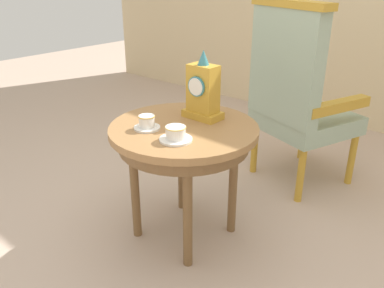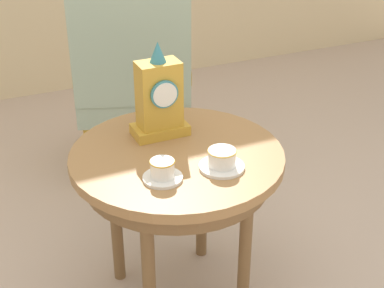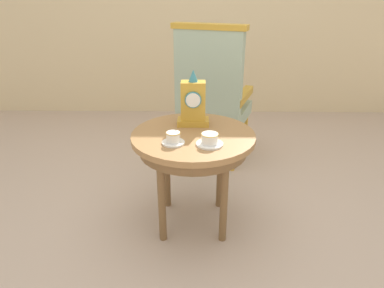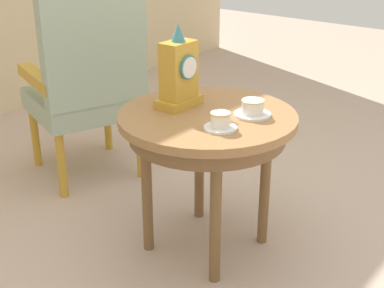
{
  "view_description": "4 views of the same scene",
  "coord_description": "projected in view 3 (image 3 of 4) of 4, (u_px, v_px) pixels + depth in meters",
  "views": [
    {
      "loc": [
        1.13,
        -1.26,
        1.3
      ],
      "look_at": [
        0.03,
        0.02,
        0.55
      ],
      "focal_mm": 37.33,
      "sensor_mm": 36.0,
      "label": 1
    },
    {
      "loc": [
        -0.67,
        -1.47,
        1.53
      ],
      "look_at": [
        -0.01,
        0.01,
        0.66
      ],
      "focal_mm": 53.29,
      "sensor_mm": 36.0,
      "label": 2
    },
    {
      "loc": [
        -0.03,
        -1.76,
        1.37
      ],
      "look_at": [
        -0.05,
        0.02,
        0.56
      ],
      "focal_mm": 32.19,
      "sensor_mm": 36.0,
      "label": 3
    },
    {
      "loc": [
        -1.67,
        -1.17,
        1.35
      ],
      "look_at": [
        -0.11,
        0.08,
        0.49
      ],
      "focal_mm": 51.24,
      "sensor_mm": 36.0,
      "label": 4
    }
  ],
  "objects": [
    {
      "name": "armchair",
      "position": [
        212.0,
        94.0,
        2.76
      ],
      "size": [
        0.69,
        0.68,
        1.14
      ],
      "color": "#9EB299",
      "rests_on": "ground"
    },
    {
      "name": "teacup_left",
      "position": [
        173.0,
        139.0,
        1.83
      ],
      "size": [
        0.12,
        0.12,
        0.07
      ],
      "color": "white",
      "rests_on": "side_table"
    },
    {
      "name": "mantel_clock",
      "position": [
        193.0,
        103.0,
        2.04
      ],
      "size": [
        0.19,
        0.11,
        0.34
      ],
      "color": "gold",
      "rests_on": "side_table"
    },
    {
      "name": "ground_plane",
      "position": [
        200.0,
        226.0,
        2.17
      ],
      "size": [
        10.0,
        10.0,
        0.0
      ],
      "primitive_type": "plane",
      "color": "#BCA38E"
    },
    {
      "name": "teacup_right",
      "position": [
        210.0,
        140.0,
        1.82
      ],
      "size": [
        0.15,
        0.15,
        0.07
      ],
      "color": "white",
      "rests_on": "side_table"
    },
    {
      "name": "side_table",
      "position": [
        193.0,
        145.0,
        2.0
      ],
      "size": [
        0.71,
        0.71,
        0.61
      ],
      "color": "#9E7042",
      "rests_on": "ground"
    }
  ]
}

